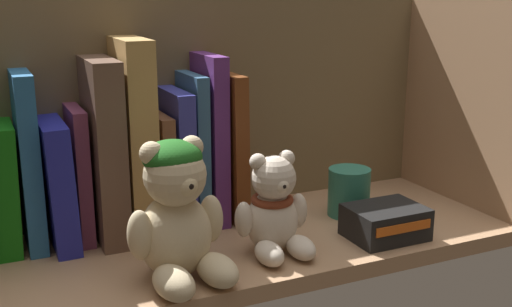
% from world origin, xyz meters
% --- Properties ---
extents(shelf_board, '(0.72, 0.25, 0.02)m').
position_xyz_m(shelf_board, '(0.00, 0.00, 0.01)').
color(shelf_board, '#A87F5B').
rests_on(shelf_board, ground).
extents(shelf_back_panel, '(0.74, 0.01, 0.31)m').
position_xyz_m(shelf_back_panel, '(0.00, 0.13, 0.15)').
color(shelf_back_panel, olive).
rests_on(shelf_back_panel, ground).
extents(shelf_side_panel_right, '(0.02, 0.28, 0.31)m').
position_xyz_m(shelf_side_panel_right, '(0.37, 0.00, 0.15)').
color(shelf_side_panel_right, '#A87F5B').
rests_on(shelf_side_panel_right, ground).
extents(book_3, '(0.04, 0.10, 0.15)m').
position_xyz_m(book_3, '(-0.25, 0.09, 0.10)').
color(book_3, '#146C12').
rests_on(book_3, shelf_board).
extents(book_4, '(0.02, 0.10, 0.21)m').
position_xyz_m(book_4, '(-0.21, 0.09, 0.12)').
color(book_4, '#255F94').
rests_on(book_4, shelf_board).
extents(book_5, '(0.03, 0.14, 0.15)m').
position_xyz_m(book_5, '(-0.19, 0.09, 0.10)').
color(book_5, '#1E2397').
rests_on(book_5, shelf_board).
extents(book_6, '(0.02, 0.10, 0.16)m').
position_xyz_m(book_6, '(-0.16, 0.09, 0.10)').
color(book_6, '#723251').
rests_on(book_6, shelf_board).
extents(book_7, '(0.03, 0.15, 0.22)m').
position_xyz_m(book_7, '(-0.13, 0.09, 0.13)').
color(book_7, brown).
rests_on(book_7, shelf_board).
extents(book_8, '(0.03, 0.14, 0.24)m').
position_xyz_m(book_8, '(-0.09, 0.09, 0.14)').
color(book_8, tan).
rests_on(book_8, shelf_board).
extents(book_9, '(0.02, 0.13, 0.15)m').
position_xyz_m(book_9, '(-0.06, 0.09, 0.10)').
color(book_9, brown).
rests_on(book_9, shelf_board).
extents(book_10, '(0.02, 0.13, 0.18)m').
position_xyz_m(book_10, '(-0.04, 0.09, 0.11)').
color(book_10, '#33379B').
rests_on(book_10, shelf_board).
extents(book_11, '(0.02, 0.11, 0.20)m').
position_xyz_m(book_11, '(-0.01, 0.09, 0.12)').
color(book_11, '#325C82').
rests_on(book_11, shelf_board).
extents(book_12, '(0.02, 0.11, 0.22)m').
position_xyz_m(book_12, '(0.01, 0.09, 0.13)').
color(book_12, '#5C2A73').
rests_on(book_12, shelf_board).
extents(book_13, '(0.02, 0.13, 0.20)m').
position_xyz_m(book_13, '(0.03, 0.09, 0.12)').
color(book_13, brown).
rests_on(book_13, shelf_board).
extents(teddy_bear_larger, '(0.11, 0.12, 0.15)m').
position_xyz_m(teddy_bear_larger, '(-0.08, -0.07, 0.09)').
color(teddy_bear_larger, beige).
rests_on(teddy_bear_larger, shelf_board).
extents(teddy_bear_smaller, '(0.09, 0.09, 0.12)m').
position_xyz_m(teddy_bear_smaller, '(0.04, -0.05, 0.07)').
color(teddy_bear_smaller, beige).
rests_on(teddy_bear_smaller, shelf_board).
extents(pillar_candle, '(0.06, 0.06, 0.07)m').
position_xyz_m(pillar_candle, '(0.19, 0.02, 0.05)').
color(pillar_candle, '#2D7A66').
rests_on(pillar_candle, shelf_board).
extents(small_product_box, '(0.09, 0.07, 0.04)m').
position_xyz_m(small_product_box, '(0.18, -0.07, 0.04)').
color(small_product_box, black).
rests_on(small_product_box, shelf_board).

